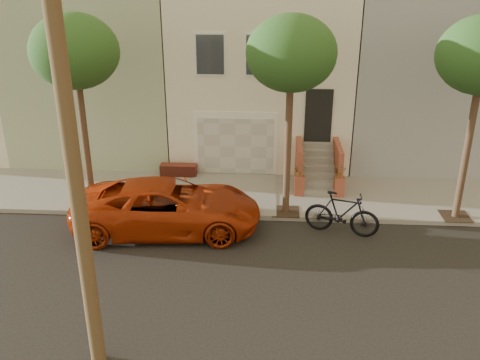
{
  "coord_description": "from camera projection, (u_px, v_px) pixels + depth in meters",
  "views": [
    {
      "loc": [
        0.48,
        -11.4,
        7.54
      ],
      "look_at": [
        -0.45,
        3.0,
        1.61
      ],
      "focal_mm": 38.21,
      "sensor_mm": 36.0,
      "label": 1
    }
  ],
  "objects": [
    {
      "name": "tree_left",
      "position": [
        75.0,
        53.0,
        15.35
      ],
      "size": [
        2.7,
        2.57,
        6.3
      ],
      "color": "#2D2116",
      "rests_on": "sidewalk"
    },
    {
      "name": "motorcycle",
      "position": [
        342.0,
        213.0,
        15.56
      ],
      "size": [
        2.37,
        1.23,
        1.37
      ],
      "primitive_type": "imported",
      "rotation": [
        0.0,
        0.0,
        1.3
      ],
      "color": "black",
      "rests_on": "ground"
    },
    {
      "name": "house_row",
      "position": [
        262.0,
        67.0,
        22.36
      ],
      "size": [
        33.1,
        11.7,
        7.0
      ],
      "color": "beige",
      "rests_on": "sidewalk"
    },
    {
      "name": "ground",
      "position": [
        250.0,
        280.0,
        13.42
      ],
      "size": [
        90.0,
        90.0,
        0.0
      ],
      "primitive_type": "plane",
      "color": "black",
      "rests_on": "ground"
    },
    {
      "name": "pickup_truck",
      "position": [
        168.0,
        207.0,
        15.75
      ],
      "size": [
        5.91,
        3.08,
        1.59
      ],
      "primitive_type": "imported",
      "rotation": [
        0.0,
        0.0,
        1.65
      ],
      "color": "#9D2809",
      "rests_on": "ground"
    },
    {
      "name": "sidewalk",
      "position": [
        257.0,
        195.0,
        18.33
      ],
      "size": [
        40.0,
        3.7,
        0.15
      ],
      "primitive_type": "cube",
      "color": "gray",
      "rests_on": "ground"
    },
    {
      "name": "tree_mid",
      "position": [
        291.0,
        55.0,
        14.96
      ],
      "size": [
        2.7,
        2.57,
        6.3
      ],
      "color": "#2D2116",
      "rests_on": "sidewalk"
    }
  ]
}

